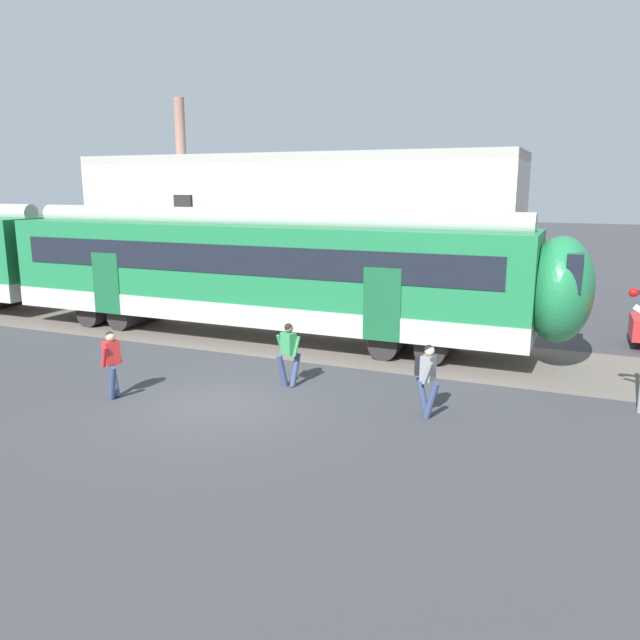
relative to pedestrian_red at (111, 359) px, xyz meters
The scene contains 6 objects.
ground_plane 2.86m from the pedestrian_red, 12.61° to the left, with size 160.00×160.00×0.00m, color #38383D.
track_bed 12.89m from the pedestrian_red, 147.86° to the left, with size 80.00×4.40×0.01m, color #605951.
pedestrian_red is the anchor object (origin of this frame).
pedestrian_green 4.30m from the pedestrian_red, 35.11° to the left, with size 0.65×0.57×1.67m.
pedestrian_grey 7.46m from the pedestrian_red, 13.54° to the left, with size 0.62×0.59×1.67m.
background_building 15.57m from the pedestrian_red, 99.10° to the left, with size 20.33×5.00×9.20m.
Camera 1 is at (7.64, -11.83, 5.06)m, focal length 35.00 mm.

